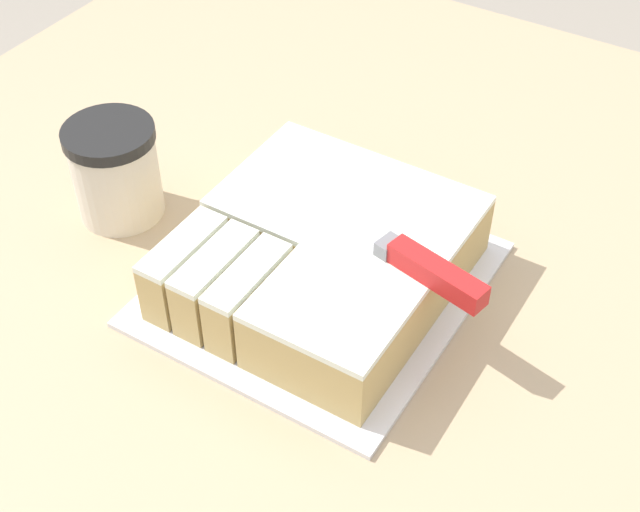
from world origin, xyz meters
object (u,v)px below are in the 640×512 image
object	(u,v)px
coffee_cup	(115,171)
cake_board	(320,283)
cake	(324,255)
knife	(414,261)

from	to	relation	value
coffee_cup	cake_board	bearing A→B (deg)	3.38
cake	knife	bearing A→B (deg)	-2.18
cake_board	cake	xyz separation A→B (m)	(0.00, 0.00, 0.04)
cake	coffee_cup	distance (m)	0.26
knife	coffee_cup	world-z (taller)	coffee_cup
cake_board	cake	distance (m)	0.04
knife	cake	bearing A→B (deg)	10.13
coffee_cup	cake	bearing A→B (deg)	3.98
cake	coffee_cup	xyz separation A→B (m)	(-0.26, -0.02, 0.01)
cake_board	cake	size ratio (longest dim) A/B	1.16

